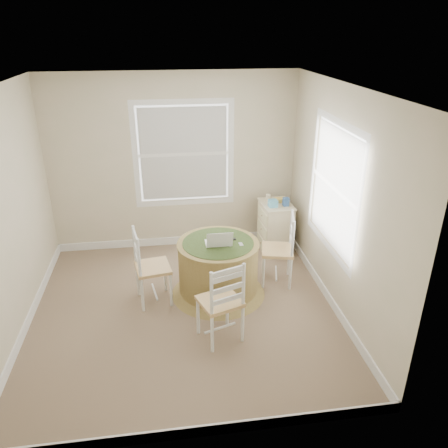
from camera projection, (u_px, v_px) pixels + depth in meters
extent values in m
cube|color=#826C52|center=(185.00, 311.00, 5.28)|extent=(3.60, 3.60, 0.02)
cube|color=white|center=(175.00, 86.00, 4.19)|extent=(3.60, 3.60, 0.02)
cube|color=beige|center=(174.00, 164.00, 6.36)|extent=(3.60, 0.02, 2.60)
cube|color=beige|center=(193.00, 310.00, 3.11)|extent=(3.60, 0.02, 2.60)
cube|color=beige|center=(5.00, 222.00, 4.50)|extent=(0.02, 3.60, 2.60)
cube|color=beige|center=(339.00, 203.00, 4.97)|extent=(0.02, 3.60, 2.60)
cube|color=white|center=(178.00, 240.00, 6.86)|extent=(3.60, 0.02, 0.12)
cube|color=white|center=(198.00, 431.00, 3.64)|extent=(3.60, 0.02, 0.12)
cube|color=white|center=(29.00, 320.00, 5.02)|extent=(0.02, 3.60, 0.12)
cube|color=white|center=(327.00, 295.00, 5.48)|extent=(0.02, 3.60, 0.12)
cylinder|color=olive|center=(218.00, 266.00, 5.47)|extent=(0.99, 0.99, 0.64)
cone|color=olive|center=(218.00, 290.00, 5.62)|extent=(1.19, 1.19, 0.07)
cylinder|color=olive|center=(218.00, 244.00, 5.34)|extent=(1.01, 1.01, 0.03)
cylinder|color=#385324|center=(218.00, 243.00, 5.33)|extent=(0.88, 0.88, 0.01)
cone|color=#385324|center=(218.00, 247.00, 5.36)|extent=(0.97, 0.97, 0.10)
cube|color=white|center=(218.00, 243.00, 5.32)|extent=(0.32, 0.22, 0.02)
cube|color=silver|center=(218.00, 242.00, 5.32)|extent=(0.26, 0.12, 0.00)
cube|color=black|center=(220.00, 240.00, 5.15)|extent=(0.31, 0.06, 0.20)
ellipsoid|color=white|center=(230.00, 245.00, 5.27)|extent=(0.06, 0.09, 0.03)
cube|color=#B7BABF|center=(241.00, 245.00, 5.29)|extent=(0.05, 0.09, 0.02)
cube|color=black|center=(233.00, 240.00, 5.40)|extent=(0.06, 0.05, 0.02)
cube|color=beige|center=(275.00, 228.00, 6.54)|extent=(0.43, 0.57, 0.75)
cube|color=beige|center=(276.00, 204.00, 6.38)|extent=(0.46, 0.60, 0.02)
cube|color=beige|center=(261.00, 243.00, 6.59)|extent=(0.04, 0.47, 0.16)
cube|color=beige|center=(262.00, 229.00, 6.50)|extent=(0.04, 0.47, 0.16)
cube|color=beige|center=(263.00, 215.00, 6.40)|extent=(0.04, 0.47, 0.16)
cube|color=#58AACA|center=(273.00, 203.00, 6.25)|extent=(0.13, 0.13, 0.10)
cube|color=#E1BA4F|center=(280.00, 200.00, 6.42)|extent=(0.16, 0.11, 0.06)
cube|color=#325A96|center=(286.00, 202.00, 6.27)|extent=(0.08, 0.08, 0.12)
cylinder|color=beige|center=(268.00, 197.00, 6.48)|extent=(0.07, 0.07, 0.09)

